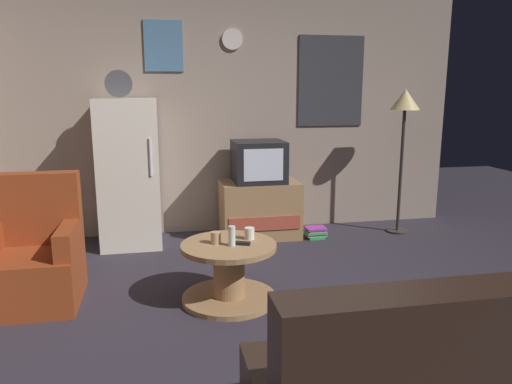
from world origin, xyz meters
The scene contains 13 objects.
ground_plane centered at (0.00, 0.00, 0.00)m, with size 12.00×12.00×0.00m, color #2D2833.
wall_with_art centered at (0.01, 2.45, 1.34)m, with size 5.20×0.12×2.68m.
fridge centered at (-1.10, 2.05, 0.75)m, with size 0.60×0.62×1.77m.
tv_stand centered at (0.26, 2.06, 0.31)m, with size 0.84×0.53×0.61m.
crt_tv centered at (0.25, 2.06, 0.83)m, with size 0.54×0.51×0.44m.
standing_lamp centered at (1.83, 1.92, 1.36)m, with size 0.32×0.32×1.59m.
coffee_table centered at (-0.31, 0.47, 0.23)m, with size 0.72×0.72×0.46m.
wine_glass centered at (-0.29, 0.42, 0.53)m, with size 0.05×0.05×0.15m, color silver.
mug_ceramic_white centered at (-0.14, 0.55, 0.50)m, with size 0.08×0.08×0.09m, color silver.
mug_ceramic_tan centered at (-0.40, 0.49, 0.50)m, with size 0.08×0.08×0.09m, color tan.
remote_control centered at (-0.23, 0.43, 0.47)m, with size 0.15×0.04×0.02m, color black.
armchair centered at (-1.76, 0.76, 0.34)m, with size 0.68×0.68×0.96m.
book_stack centered at (0.84, 1.87, 0.06)m, with size 0.22×0.18×0.12m.
Camera 1 is at (-0.80, -2.99, 1.59)m, focal length 34.18 mm.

